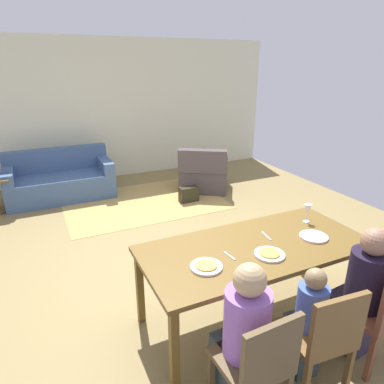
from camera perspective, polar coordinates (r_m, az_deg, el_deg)
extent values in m
cube|color=olive|center=(4.65, -2.83, -8.18)|extent=(6.82, 6.26, 0.02)
cube|color=beige|center=(7.17, -13.10, 13.08)|extent=(6.82, 0.10, 2.70)
cube|color=brown|center=(3.04, 10.63, -9.05)|extent=(1.99, 0.92, 0.04)
cube|color=brown|center=(2.62, -2.96, -24.90)|extent=(0.06, 0.06, 0.72)
cube|color=brown|center=(3.59, 26.74, -13.22)|extent=(0.06, 0.06, 0.72)
cube|color=brown|center=(3.20, -8.66, -15.36)|extent=(0.06, 0.06, 0.72)
cube|color=brown|center=(4.03, 17.95, -8.07)|extent=(0.06, 0.06, 0.72)
cylinder|color=silver|center=(2.68, 2.39, -12.30)|extent=(0.25, 0.25, 0.02)
cylinder|color=#E19544|center=(2.67, 2.39, -12.03)|extent=(0.17, 0.17, 0.01)
cylinder|color=white|center=(2.90, 12.75, -10.08)|extent=(0.25, 0.25, 0.02)
cylinder|color=gold|center=(2.90, 12.77, -9.83)|extent=(0.17, 0.17, 0.01)
cylinder|color=silver|center=(3.29, 19.56, -7.00)|extent=(0.25, 0.25, 0.02)
cylinder|color=silver|center=(3.58, 18.42, -4.68)|extent=(0.06, 0.06, 0.01)
cylinder|color=silver|center=(3.56, 18.51, -3.98)|extent=(0.01, 0.01, 0.09)
cone|color=silver|center=(3.52, 18.67, -2.64)|extent=(0.07, 0.07, 0.09)
cube|color=silver|center=(2.84, 6.25, -10.48)|extent=(0.03, 0.15, 0.01)
cube|color=silver|center=(3.20, 12.26, -7.15)|extent=(0.04, 0.17, 0.01)
cube|color=brown|center=(2.49, 9.58, -25.82)|extent=(0.44, 0.44, 0.04)
cube|color=brown|center=(2.23, 13.15, -24.64)|extent=(0.42, 0.06, 0.42)
cube|color=brown|center=(2.83, 10.14, -25.32)|extent=(0.04, 0.04, 0.41)
cube|color=brown|center=(2.69, 3.17, -28.19)|extent=(0.04, 0.04, 0.41)
cube|color=#344445|center=(2.72, 7.38, -26.99)|extent=(0.27, 0.35, 0.45)
cylinder|color=#9762C1|center=(2.36, 9.09, -20.70)|extent=(0.30, 0.30, 0.46)
sphere|color=tan|center=(2.16, 9.58, -14.20)|extent=(0.21, 0.21, 0.21)
cube|color=brown|center=(2.77, 19.67, -21.23)|extent=(0.46, 0.46, 0.04)
cube|color=brown|center=(2.52, 23.15, -19.72)|extent=(0.42, 0.08, 0.42)
cube|color=brown|center=(3.11, 19.72, -21.36)|extent=(0.04, 0.04, 0.41)
cube|color=brown|center=(2.94, 13.74, -23.62)|extent=(0.04, 0.04, 0.41)
cube|color=brown|center=(2.93, 24.53, -25.30)|extent=(0.04, 0.04, 0.41)
cube|color=#324244|center=(2.97, 17.55, -22.95)|extent=(0.21, 0.26, 0.45)
cylinder|color=#435DB5|center=(2.69, 19.24, -17.57)|extent=(0.22, 0.22, 0.33)
sphere|color=#917851|center=(2.55, 19.86, -13.41)|extent=(0.15, 0.15, 0.15)
cube|color=brown|center=(3.12, 27.24, -17.17)|extent=(0.46, 0.46, 0.04)
cube|color=brown|center=(3.45, 25.74, -17.64)|extent=(0.04, 0.04, 0.41)
cube|color=brown|center=(3.20, 21.85, -20.27)|extent=(0.04, 0.04, 0.41)
cube|color=brown|center=(3.07, 27.52, -23.38)|extent=(0.04, 0.04, 0.41)
cube|color=#302B47|center=(3.30, 24.58, -18.92)|extent=(0.29, 0.36, 0.45)
cylinder|color=black|center=(3.01, 27.13, -12.82)|extent=(0.30, 0.30, 0.46)
sphere|color=#976D54|center=(2.86, 28.18, -7.33)|extent=(0.21, 0.21, 0.21)
cube|color=tan|center=(5.93, -8.00, -1.61)|extent=(2.60, 1.80, 0.01)
cube|color=#425D87|center=(6.40, -20.90, 0.85)|extent=(1.75, 0.84, 0.42)
cube|color=#425D87|center=(6.61, -21.63, 5.10)|extent=(1.75, 0.20, 0.40)
cube|color=#425D87|center=(6.32, -28.29, 2.43)|extent=(0.18, 0.84, 0.20)
cube|color=#425D87|center=(6.40, -14.29, 4.51)|extent=(0.18, 0.84, 0.20)
cube|color=#4B4243|center=(6.48, 2.01, 2.47)|extent=(1.17, 1.16, 0.42)
cube|color=#4B4243|center=(6.04, 1.76, 5.17)|extent=(0.82, 0.62, 0.40)
cube|color=#4B4243|center=(6.37, 5.06, 4.99)|extent=(0.60, 0.81, 0.20)
cube|color=#4B4243|center=(6.43, -0.94, 5.21)|extent=(0.60, 0.81, 0.20)
cube|color=maroon|center=(6.15, -29.21, 2.55)|extent=(0.22, 0.16, 0.03)
cube|color=#384D7B|center=(6.14, -29.21, 2.79)|extent=(0.22, 0.16, 0.03)
cube|color=#292818|center=(5.85, -0.56, -0.37)|extent=(0.32, 0.16, 0.26)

